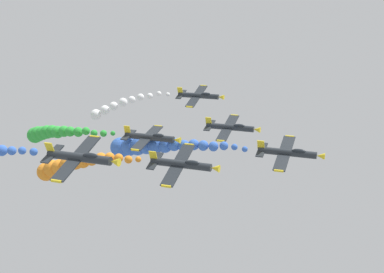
% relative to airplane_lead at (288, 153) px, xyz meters
% --- Properties ---
extents(airplane_lead, '(9.10, 10.35, 3.62)m').
position_rel_airplane_lead_xyz_m(airplane_lead, '(0.00, 0.00, 0.00)').
color(airplane_lead, '#23282D').
extents(smoke_trail_lead, '(3.62, 25.23, 4.85)m').
position_rel_airplane_lead_xyz_m(smoke_trail_lead, '(-0.19, -24.41, -1.54)').
color(smoke_trail_lead, blue).
extents(airplane_left_inner, '(9.19, 10.35, 3.47)m').
position_rel_airplane_lead_xyz_m(airplane_left_inner, '(-10.86, -12.48, 0.54)').
color(airplane_left_inner, '#23282D').
extents(airplane_right_inner, '(8.95, 10.35, 4.04)m').
position_rel_airplane_lead_xyz_m(airplane_right_inner, '(12.45, -12.76, 0.40)').
color(airplane_right_inner, '#23282D').
extents(smoke_trail_right_inner, '(4.12, 20.20, 6.79)m').
position_rel_airplane_lead_xyz_m(smoke_trail_right_inner, '(11.28, -33.15, -2.62)').
color(smoke_trail_right_inner, orange).
extents(airplane_left_outer, '(9.42, 10.35, 3.04)m').
position_rel_airplane_lead_xyz_m(airplane_left_outer, '(1.08, -23.22, 0.55)').
color(airplane_left_outer, '#23282D').
extents(smoke_trail_left_outer, '(11.65, 27.03, 7.05)m').
position_rel_airplane_lead_xyz_m(smoke_trail_left_outer, '(-5.15, -49.39, -2.58)').
color(smoke_trail_left_outer, green).
extents(airplane_right_outer, '(9.10, 10.35, 3.63)m').
position_rel_airplane_lead_xyz_m(airplane_right_outer, '(-22.59, -23.07, 3.96)').
color(airplane_right_outer, '#23282D').
extents(smoke_trail_right_outer, '(4.18, 18.81, 7.22)m').
position_rel_airplane_lead_xyz_m(smoke_trail_right_outer, '(-21.03, -42.83, 0.45)').
color(smoke_trail_right_outer, white).
extents(airplane_trailing, '(9.05, 10.35, 3.76)m').
position_rel_airplane_lead_xyz_m(airplane_trailing, '(23.32, -22.01, 3.50)').
color(airplane_trailing, '#23282D').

